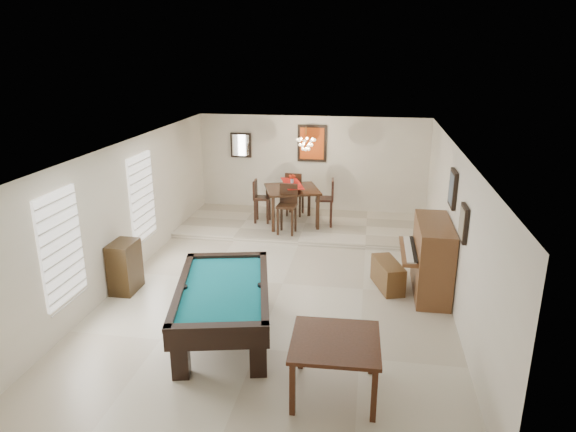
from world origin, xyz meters
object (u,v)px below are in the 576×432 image
(upright_piano, at_px, (423,258))
(dining_chair_south, at_px, (287,210))
(apothecary_chest, at_px, (125,267))
(dining_chair_north, at_px, (295,193))
(dining_chair_west, at_px, (262,201))
(dining_table, at_px, (292,204))
(dining_chair_east, at_px, (324,203))
(chandelier, at_px, (306,140))
(flower_vase, at_px, (292,179))
(square_table, at_px, (335,366))
(pool_table, at_px, (224,312))
(piano_bench, at_px, (388,275))

(upright_piano, bearing_deg, dining_chair_south, 140.38)
(upright_piano, distance_m, dining_chair_south, 3.72)
(apothecary_chest, distance_m, dining_chair_north, 5.23)
(apothecary_chest, distance_m, dining_chair_west, 4.30)
(dining_table, xyz_separation_m, dining_chair_south, (-0.01, -0.73, 0.06))
(dining_chair_east, distance_m, chandelier, 1.57)
(apothecary_chest, bearing_deg, dining_chair_west, 66.64)
(dining_table, height_order, dining_chair_east, dining_chair_east)
(dining_chair_north, bearing_deg, dining_chair_west, 48.74)
(flower_vase, relative_size, dining_chair_east, 0.19)
(square_table, xyz_separation_m, dining_chair_north, (-1.56, 6.97, 0.31))
(square_table, bearing_deg, dining_chair_north, 102.60)
(pool_table, relative_size, flower_vase, 11.13)
(dining_table, relative_size, dining_chair_west, 1.17)
(dining_table, height_order, dining_chair_west, dining_chair_west)
(piano_bench, height_order, flower_vase, flower_vase)
(dining_chair_west, bearing_deg, apothecary_chest, 154.16)
(dining_chair_south, xyz_separation_m, chandelier, (0.33, 0.74, 1.51))
(dining_chair_west, distance_m, dining_chair_east, 1.54)
(square_table, distance_m, dining_chair_south, 5.75)
(pool_table, height_order, dining_chair_east, dining_chair_east)
(flower_vase, bearing_deg, dining_chair_north, 92.62)
(apothecary_chest, bearing_deg, dining_chair_east, 50.41)
(flower_vase, xyz_separation_m, chandelier, (0.32, 0.01, 0.95))
(pool_table, bearing_deg, apothecary_chest, 137.97)
(upright_piano, height_order, dining_chair_south, upright_piano)
(square_table, bearing_deg, pool_table, 148.37)
(piano_bench, distance_m, flower_vase, 3.91)
(piano_bench, distance_m, dining_chair_west, 4.30)
(upright_piano, xyz_separation_m, chandelier, (-2.53, 3.11, 1.54))
(dining_chair_west, relative_size, chandelier, 1.76)
(upright_piano, distance_m, dining_chair_west, 4.76)
(square_table, height_order, dining_chair_east, dining_chair_east)
(pool_table, height_order, upright_piano, upright_piano)
(dining_table, bearing_deg, apothecary_chest, -121.94)
(dining_table, relative_size, flower_vase, 5.50)
(upright_piano, xyz_separation_m, dining_chair_north, (-2.89, 3.81, 0.03))
(dining_table, bearing_deg, dining_chair_west, 178.95)
(dining_chair_south, bearing_deg, piano_bench, -41.02)
(upright_piano, height_order, chandelier, chandelier)
(piano_bench, bearing_deg, square_table, -102.87)
(upright_piano, relative_size, dining_chair_east, 1.38)
(upright_piano, relative_size, piano_bench, 1.73)
(dining_chair_west, height_order, dining_chair_east, dining_chair_east)
(piano_bench, relative_size, dining_chair_north, 0.81)
(pool_table, xyz_separation_m, dining_chair_south, (0.23, 4.45, 0.28))
(piano_bench, bearing_deg, dining_table, 126.68)
(piano_bench, height_order, apothecary_chest, apothecary_chest)
(dining_chair_south, xyz_separation_m, dining_chair_east, (0.80, 0.71, 0.00))
(square_table, relative_size, dining_chair_north, 0.97)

